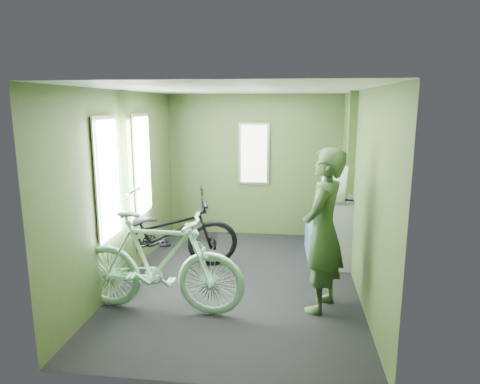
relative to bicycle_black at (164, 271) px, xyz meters
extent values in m
plane|color=black|center=(1.02, -0.20, 0.00)|extent=(4.00, 4.00, 0.00)
cube|color=silver|center=(1.02, -0.20, 2.30)|extent=(2.80, 4.00, 0.02)
cube|color=#354821|center=(1.02, 1.80, 1.15)|extent=(2.80, 0.02, 2.30)
cube|color=#354821|center=(1.02, -2.20, 1.15)|extent=(2.80, 0.02, 2.30)
cube|color=#354821|center=(-0.38, -0.20, 1.15)|extent=(0.02, 4.00, 2.30)
cube|color=#354821|center=(2.42, -0.20, 1.15)|extent=(0.02, 4.00, 2.30)
cube|color=#354821|center=(-0.34, -0.20, 1.15)|extent=(0.08, 0.12, 2.30)
cube|color=silver|center=(-0.34, -0.75, 1.35)|extent=(0.02, 0.56, 1.34)
cube|color=silver|center=(-0.34, 0.35, 1.35)|extent=(0.02, 0.56, 1.34)
cube|color=white|center=(-0.33, -0.75, 1.88)|extent=(0.00, 0.12, 0.12)
cube|color=white|center=(-0.33, 0.35, 1.88)|extent=(0.00, 0.12, 0.12)
cylinder|color=silver|center=(-0.27, -0.20, 1.10)|extent=(0.03, 0.40, 0.03)
cube|color=#354821|center=(2.37, 0.40, 1.15)|extent=(0.10, 0.10, 2.30)
cube|color=white|center=(2.40, 0.70, 1.85)|extent=(0.02, 0.40, 0.50)
cube|color=silver|center=(1.02, 1.75, 1.35)|extent=(0.50, 0.02, 1.00)
imported|color=black|center=(0.00, 0.00, 0.00)|extent=(2.15, 1.46, 1.15)
imported|color=#95DAB6|center=(0.29, -1.09, 0.00)|extent=(1.85, 0.70, 1.12)
imported|color=#2E4827|center=(1.97, -0.80, 0.86)|extent=(0.62, 0.73, 1.72)
cube|color=silver|center=(2.08, -0.53, 1.30)|extent=(0.30, 0.23, 0.39)
cube|color=gray|center=(2.28, 0.42, 0.47)|extent=(0.28, 0.39, 0.95)
cube|color=navy|center=(2.14, 0.78, 0.24)|extent=(0.57, 0.97, 0.48)
cube|color=navy|center=(2.37, 0.78, 0.74)|extent=(0.10, 0.95, 0.53)
camera|label=1|loc=(1.63, -5.10, 2.14)|focal=32.00mm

